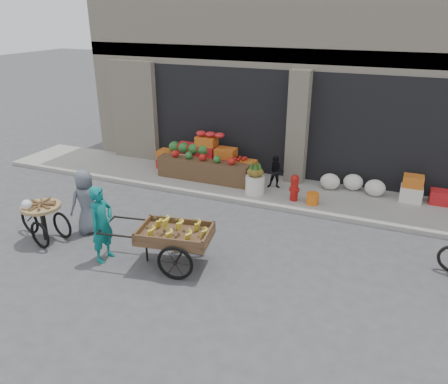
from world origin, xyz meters
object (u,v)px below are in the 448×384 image
at_px(pineapple_bin, 255,185).
at_px(fire_hydrant, 294,187).
at_px(banana_cart, 172,232).
at_px(orange_bucket, 312,199).
at_px(vendor_woman, 102,224).
at_px(tricycle_cart, 42,217).
at_px(vendor_grey, 86,202).
at_px(seated_person, 276,172).

bearing_deg(pineapple_bin, fire_hydrant, -2.60).
distance_m(pineapple_bin, banana_cart, 3.89).
bearing_deg(orange_bucket, banana_cart, -117.89).
bearing_deg(vendor_woman, orange_bucket, -35.67).
distance_m(fire_hydrant, vendor_woman, 5.08).
bearing_deg(fire_hydrant, tricycle_cart, -139.16).
distance_m(fire_hydrant, tricycle_cart, 6.13).
height_order(fire_hydrant, orange_bucket, fire_hydrant).
xyz_separation_m(banana_cart, vendor_woman, (-1.40, -0.35, 0.07)).
bearing_deg(tricycle_cart, orange_bucket, 49.47).
relative_size(vendor_woman, vendor_grey, 1.06).
height_order(tricycle_cart, vendor_grey, vendor_grey).
relative_size(orange_bucket, seated_person, 0.34).
bearing_deg(vendor_grey, fire_hydrant, 156.50).
bearing_deg(orange_bucket, vendor_woman, -129.54).
distance_m(vendor_woman, tricycle_cart, 1.76).
xyz_separation_m(orange_bucket, vendor_woman, (-3.39, -4.11, 0.53)).
height_order(orange_bucket, banana_cart, banana_cart).
xyz_separation_m(seated_person, tricycle_cart, (-3.94, -4.66, -0.02)).
relative_size(pineapple_bin, banana_cart, 0.20).
relative_size(pineapple_bin, orange_bucket, 1.62).
bearing_deg(banana_cart, vendor_woman, -175.84).
xyz_separation_m(fire_hydrant, vendor_woman, (-2.89, -4.16, 0.30)).
height_order(pineapple_bin, vendor_woman, vendor_woman).
xyz_separation_m(pineapple_bin, seated_person, (0.40, 0.60, 0.21)).
xyz_separation_m(vendor_woman, vendor_grey, (-1.07, 0.83, -0.05)).
xyz_separation_m(pineapple_bin, banana_cart, (-0.39, -3.86, 0.36)).
relative_size(fire_hydrant, vendor_woman, 0.44).
height_order(fire_hydrant, vendor_grey, vendor_grey).
xyz_separation_m(fire_hydrant, tricycle_cart, (-4.64, -4.01, 0.06)).
xyz_separation_m(orange_bucket, seated_person, (-1.20, 0.70, 0.31)).
relative_size(fire_hydrant, banana_cart, 0.28).
bearing_deg(vendor_woman, banana_cart, -71.99).
bearing_deg(pineapple_bin, tricycle_cart, -131.07).
bearing_deg(tricycle_cart, vendor_woman, 6.76).
relative_size(seated_person, tricycle_cart, 0.64).
bearing_deg(tricycle_cart, vendor_grey, 57.12).
xyz_separation_m(pineapple_bin, fire_hydrant, (1.10, -0.05, 0.13)).
relative_size(pineapple_bin, tricycle_cart, 0.36).
height_order(seated_person, vendor_grey, vendor_grey).
bearing_deg(pineapple_bin, vendor_woman, -113.07).
distance_m(pineapple_bin, vendor_grey, 4.44).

